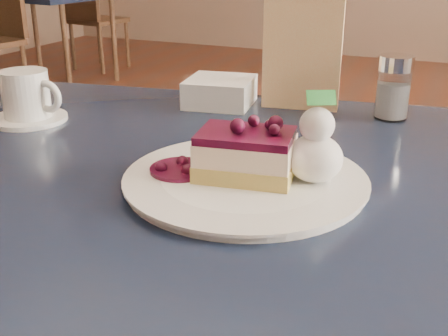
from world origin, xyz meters
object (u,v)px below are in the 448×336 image
at_px(dessert_plate, 245,181).
at_px(cheesecake_slice, 246,155).
at_px(main_table, 252,222).
at_px(bg_table_far_left, 54,76).
at_px(coffee_set, 28,99).

bearing_deg(dessert_plate, cheesecake_slice, 0.00).
bearing_deg(dessert_plate, main_table, 98.83).
bearing_deg(cheesecake_slice, bg_table_far_left, 124.86).
height_order(dessert_plate, coffee_set, coffee_set).
xyz_separation_m(main_table, dessert_plate, (0.01, -0.05, 0.09)).
bearing_deg(cheesecake_slice, main_table, 90.00).
bearing_deg(cheesecake_slice, coffee_set, 157.28).
distance_m(dessert_plate, coffee_set, 0.47).
relative_size(dessert_plate, coffee_set, 2.17).
height_order(cheesecake_slice, coffee_set, coffee_set).
bearing_deg(dessert_plate, coffee_set, 166.11).
bearing_deg(cheesecake_slice, dessert_plate, 171.17).
bearing_deg(bg_table_far_left, cheesecake_slice, -38.29).
bearing_deg(coffee_set, dessert_plate, -13.89).
relative_size(dessert_plate, cheesecake_slice, 2.29).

